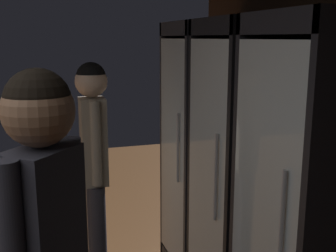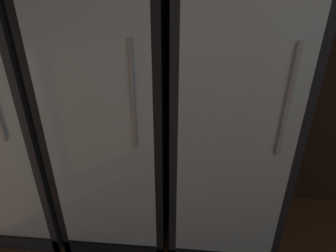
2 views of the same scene
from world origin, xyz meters
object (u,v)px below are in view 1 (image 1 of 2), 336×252
cooler_far_left (216,153)px  cooler_left (259,180)px  shopper_near (94,155)px  cooler_center (328,224)px

cooler_far_left → cooler_left: bearing=-0.1°
cooler_left → shopper_near: (-0.63, -0.95, 0.07)m
cooler_center → shopper_near: 1.61m
shopper_near → cooler_far_left: bearing=91.5°
cooler_center → shopper_near: cooler_center is taller
cooler_far_left → shopper_near: 0.95m
cooler_left → shopper_near: 1.14m
shopper_near → cooler_center: bearing=36.2°
cooler_far_left → cooler_left: (0.66, -0.00, 0.00)m
cooler_center → shopper_near: (-1.30, -0.95, 0.07)m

